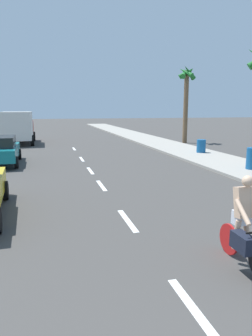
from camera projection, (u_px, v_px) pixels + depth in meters
name	position (u px, v px, depth m)	size (l,w,h in m)	color
ground_plane	(81.00, 158.00, 19.52)	(160.00, 160.00, 0.00)	#423F3D
sidewalk_strip	(180.00, 149.00, 23.28)	(3.60, 80.00, 0.14)	#9E998E
lane_stripe_1	(195.00, 310.00, 4.81)	(0.16, 1.80, 0.01)	white
lane_stripe_2	(127.00, 220.00, 8.68)	(0.16, 1.80, 0.01)	white
lane_stripe_3	(101.00, 185.00, 12.62)	(0.16, 1.80, 0.01)	white
lane_stripe_4	(90.00, 171.00, 15.63)	(0.16, 1.80, 0.01)	white
lane_stripe_5	(82.00, 159.00, 19.20)	(0.16, 1.80, 0.01)	white
lane_stripe_6	(74.00, 149.00, 24.12)	(0.16, 1.80, 0.01)	white
cyclist	(244.00, 226.00, 6.00)	(0.62, 1.71, 1.82)	black
delivery_truck	(18.00, 127.00, 27.26)	(2.68, 6.24, 2.80)	maroon
palm_tree_far	(186.00, 87.00, 27.41)	(1.76, 1.90, 6.87)	brown
trash_bin_far	(201.00, 146.00, 21.06)	(0.60, 0.60, 0.87)	#14518C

